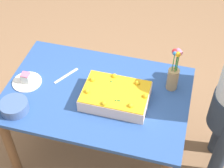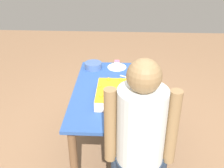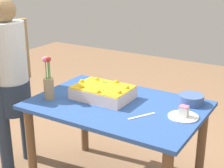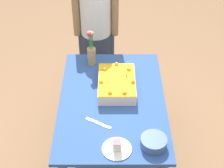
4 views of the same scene
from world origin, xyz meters
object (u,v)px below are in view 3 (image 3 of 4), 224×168
Objects in this scene: cake_knife at (142,116)px; person_standing at (10,75)px; flower_vase at (48,82)px; fruit_bowl at (191,99)px; serving_plate_with_slice at (183,114)px; sheet_cake at (103,92)px.

person_standing is at bearing 122.99° from cake_knife.
flower_vase is 0.45m from person_standing.
cake_knife is at bearing 61.55° from fruit_bowl.
fruit_bowl is at bearing 17.67° from person_standing.
flower_vase is 1.09m from fruit_bowl.
flower_vase is 1.82× the size of fruit_bowl.
serving_plate_with_slice is 1.47m from person_standing.
sheet_cake reaches higher than serving_plate_with_slice.
fruit_bowl is (-0.21, -0.40, 0.03)m from cake_knife.
serving_plate_with_slice is 1.04m from flower_vase.
person_standing is (1.42, 0.45, 0.08)m from fruit_bowl.
cake_knife is at bearing -173.74° from flower_vase.
flower_vase is (0.35, 0.23, 0.09)m from sheet_cake.
fruit_bowl is at bearing -153.82° from flower_vase.
person_standing is at bearing 17.67° from fruit_bowl.
cake_knife is at bearing 28.64° from serving_plate_with_slice.
sheet_cake is at bearing -0.64° from serving_plate_with_slice.
cake_knife is 1.15× the size of fruit_bowl.
sheet_cake is 1.29× the size of flower_vase.
cake_knife is 0.78m from flower_vase.
flower_vase is (1.01, 0.22, 0.12)m from serving_plate_with_slice.
person_standing reaches higher than sheet_cake.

